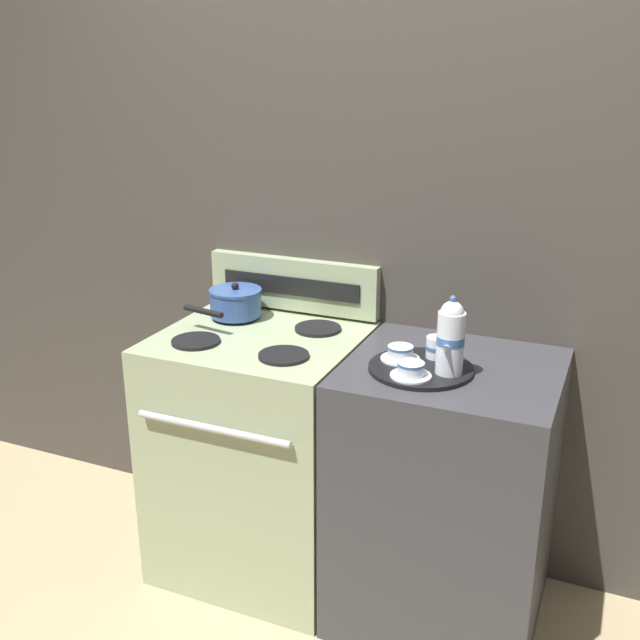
# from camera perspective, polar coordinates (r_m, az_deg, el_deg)

# --- Properties ---
(ground_plane) EXTENTS (6.00, 6.00, 0.00)m
(ground_plane) POSITION_cam_1_polar(r_m,az_deg,el_deg) (2.98, 1.99, -19.21)
(ground_plane) COLOR tan
(wall_back) EXTENTS (6.00, 0.05, 2.20)m
(wall_back) POSITION_cam_1_polar(r_m,az_deg,el_deg) (2.76, 4.82, 3.32)
(wall_back) COLOR #423D38
(wall_back) RESTS_ON ground
(stove) EXTENTS (0.70, 0.66, 0.94)m
(stove) POSITION_cam_1_polar(r_m,az_deg,el_deg) (2.84, -4.47, -10.05)
(stove) COLOR #9EAD84
(stove) RESTS_ON ground
(control_panel) EXTENTS (0.69, 0.05, 0.20)m
(control_panel) POSITION_cam_1_polar(r_m,az_deg,el_deg) (2.86, -2.07, 2.74)
(control_panel) COLOR #9EAD84
(control_panel) RESTS_ON stove
(side_counter) EXTENTS (0.68, 0.63, 0.93)m
(side_counter) POSITION_cam_1_polar(r_m,az_deg,el_deg) (2.63, 9.52, -12.91)
(side_counter) COLOR #38383D
(side_counter) RESTS_ON ground
(saucepan) EXTENTS (0.22, 0.30, 0.13)m
(saucepan) POSITION_cam_1_polar(r_m,az_deg,el_deg) (2.82, -6.49, 1.35)
(saucepan) COLOR #335193
(saucepan) RESTS_ON stove
(serving_tray) EXTENTS (0.33, 0.33, 0.01)m
(serving_tray) POSITION_cam_1_polar(r_m,az_deg,el_deg) (2.37, 7.68, -3.67)
(serving_tray) COLOR black
(serving_tray) RESTS_ON side_counter
(teapot) EXTENTS (0.09, 0.14, 0.25)m
(teapot) POSITION_cam_1_polar(r_m,az_deg,el_deg) (2.29, 9.92, -1.29)
(teapot) COLOR silver
(teapot) RESTS_ON serving_tray
(teacup_left) EXTENTS (0.13, 0.13, 0.05)m
(teacup_left) POSITION_cam_1_polar(r_m,az_deg,el_deg) (2.40, 6.14, -2.51)
(teacup_left) COLOR silver
(teacup_left) RESTS_ON serving_tray
(teacup_right) EXTENTS (0.13, 0.13, 0.05)m
(teacup_right) POSITION_cam_1_polar(r_m,az_deg,el_deg) (2.28, 6.94, -3.78)
(teacup_right) COLOR silver
(teacup_right) RESTS_ON serving_tray
(creamer_jug) EXTENTS (0.07, 0.07, 0.07)m
(creamer_jug) POSITION_cam_1_polar(r_m,az_deg,el_deg) (2.43, 8.87, -2.06)
(creamer_jug) COLOR silver
(creamer_jug) RESTS_ON serving_tray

